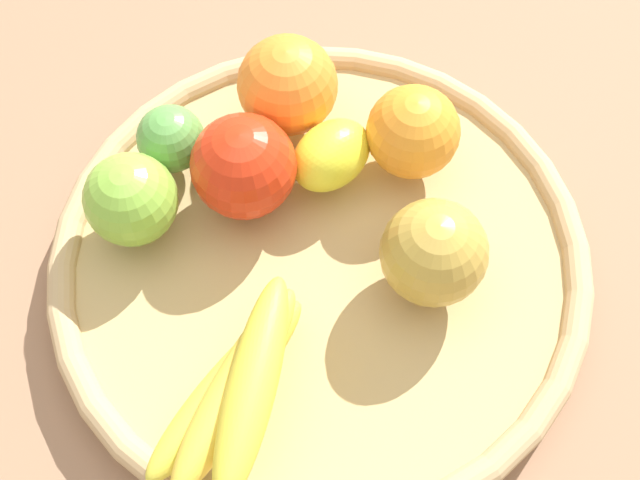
# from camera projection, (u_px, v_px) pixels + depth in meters

# --- Properties ---
(ground_plane) EXTENTS (2.40, 2.40, 0.00)m
(ground_plane) POSITION_uv_depth(u_px,v_px,m) (320.00, 275.00, 0.67)
(ground_plane) COLOR #916B4F
(ground_plane) RESTS_ON ground
(basket) EXTENTS (0.40, 0.40, 0.04)m
(basket) POSITION_uv_depth(u_px,v_px,m) (320.00, 264.00, 0.65)
(basket) COLOR tan
(basket) RESTS_ON ground_plane
(apple_0) EXTENTS (0.10, 0.10, 0.08)m
(apple_0) POSITION_uv_depth(u_px,v_px,m) (434.00, 253.00, 0.59)
(apple_0) COLOR #B5933A
(apple_0) RESTS_ON basket
(orange_1) EXTENTS (0.09, 0.09, 0.07)m
(orange_1) POSITION_uv_depth(u_px,v_px,m) (413.00, 132.00, 0.64)
(orange_1) COLOR orange
(orange_1) RESTS_ON basket
(apple_2) EXTENTS (0.11, 0.11, 0.08)m
(apple_2) POSITION_uv_depth(u_px,v_px,m) (244.00, 166.00, 0.63)
(apple_2) COLOR red
(apple_2) RESTS_ON basket
(banana_bunch) EXTENTS (0.16, 0.13, 0.06)m
(banana_bunch) POSITION_uv_depth(u_px,v_px,m) (238.00, 387.00, 0.56)
(banana_bunch) COLOR yellow
(banana_bunch) RESTS_ON basket
(lemon_0) EXTENTS (0.07, 0.06, 0.05)m
(lemon_0) POSITION_uv_depth(u_px,v_px,m) (331.00, 155.00, 0.65)
(lemon_0) COLOR yellow
(lemon_0) RESTS_ON basket
(orange_0) EXTENTS (0.08, 0.08, 0.08)m
(orange_0) POSITION_uv_depth(u_px,v_px,m) (288.00, 85.00, 0.66)
(orange_0) COLOR orange
(orange_0) RESTS_ON basket
(lime_0) EXTENTS (0.07, 0.07, 0.05)m
(lime_0) POSITION_uv_depth(u_px,v_px,m) (171.00, 139.00, 0.65)
(lime_0) COLOR #579945
(lime_0) RESTS_ON basket
(apple_1) EXTENTS (0.09, 0.09, 0.07)m
(apple_1) POSITION_uv_depth(u_px,v_px,m) (131.00, 199.00, 0.62)
(apple_1) COLOR #80B83C
(apple_1) RESTS_ON basket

